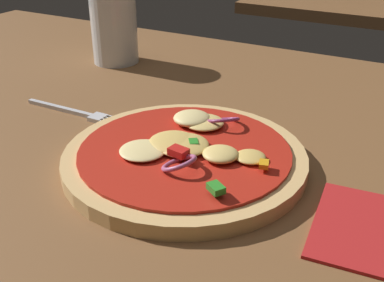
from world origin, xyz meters
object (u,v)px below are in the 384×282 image
object	(u,v)px
beer_glass	(114,30)
napkin	(379,232)
fork	(81,114)
pizza	(183,157)

from	to	relation	value
beer_glass	napkin	size ratio (longest dim) A/B	0.99
fork	beer_glass	bearing A→B (deg)	115.50
fork	napkin	distance (m)	0.36
napkin	fork	bearing A→B (deg)	170.24
fork	pizza	bearing A→B (deg)	-15.01
pizza	napkin	distance (m)	0.19
beer_glass	napkin	xyz separation A→B (m)	(0.45, -0.25, -0.05)
fork	napkin	bearing A→B (deg)	-9.76
pizza	fork	bearing A→B (deg)	164.99
pizza	napkin	world-z (taller)	pizza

